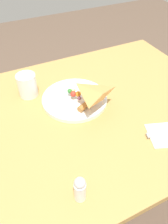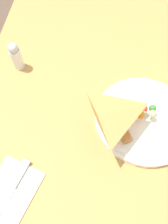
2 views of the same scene
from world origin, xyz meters
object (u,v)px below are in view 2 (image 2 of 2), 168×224
(dining_table, at_px, (111,137))
(plate_pizza, at_px, (143,118))
(napkin_folded, at_px, (7,197))
(salt_shaker, at_px, (16,56))
(butter_knife, at_px, (8,193))

(dining_table, bearing_deg, plate_pizza, 101.94)
(plate_pizza, relative_size, napkin_folded, 1.39)
(dining_table, relative_size, plate_pizza, 4.37)
(dining_table, distance_m, salt_shaker, 0.38)
(butter_knife, distance_m, salt_shaker, 0.38)
(napkin_folded, bearing_deg, butter_knife, 161.67)
(napkin_folded, height_order, butter_knife, butter_knife)
(butter_knife, bearing_deg, dining_table, 149.09)
(napkin_folded, height_order, salt_shaker, salt_shaker)
(plate_pizza, bearing_deg, butter_knife, -54.51)
(napkin_folded, relative_size, salt_shaker, 2.06)
(napkin_folded, bearing_deg, salt_shaker, -170.36)
(butter_knife, bearing_deg, salt_shaker, -151.40)
(plate_pizza, height_order, napkin_folded, plate_pizza)
(dining_table, height_order, salt_shaker, salt_shaker)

